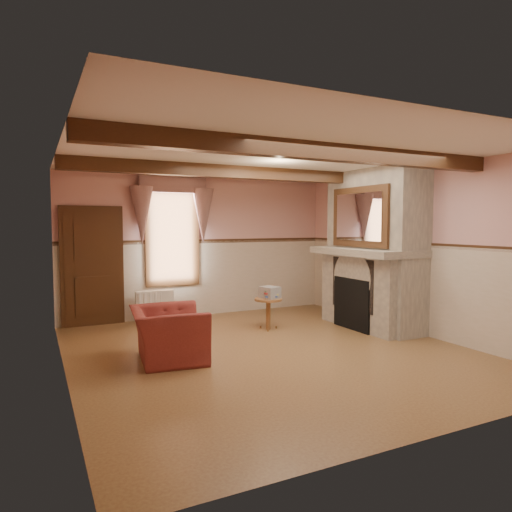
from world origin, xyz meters
name	(u,v)px	position (x,y,z in m)	size (l,w,h in m)	color
floor	(271,351)	(0.00, 0.00, 0.00)	(5.50, 6.00, 0.01)	brown
ceiling	(271,156)	(0.00, 0.00, 2.80)	(5.50, 6.00, 0.01)	silver
wall_back	(201,246)	(0.00, 3.00, 1.40)	(5.50, 0.02, 2.80)	#D49993
wall_front	(438,277)	(0.00, -3.00, 1.40)	(5.50, 0.02, 2.80)	#D49993
wall_left	(63,262)	(-2.75, 0.00, 1.40)	(0.02, 6.00, 2.80)	#D49993
wall_right	(414,250)	(2.75, 0.00, 1.40)	(0.02, 6.00, 2.80)	#D49993
wainscot	(271,300)	(0.00, 0.00, 0.75)	(5.50, 6.00, 1.50)	beige
chair_rail	(271,248)	(0.00, 0.00, 1.50)	(5.50, 6.00, 0.08)	black
firebox	(355,304)	(2.00, 0.60, 0.45)	(0.20, 0.95, 0.90)	black
armchair	(168,334)	(-1.45, 0.24, 0.36)	(1.09, 0.95, 0.71)	maroon
side_table	(268,314)	(0.61, 1.24, 0.28)	(0.48, 0.48, 0.55)	brown
book_stack	(270,292)	(0.65, 1.26, 0.65)	(0.26, 0.32, 0.20)	#B7AD8C
radiator	(155,306)	(-1.03, 2.70, 0.30)	(0.70, 0.18, 0.60)	silver
bowl	(360,245)	(2.24, 0.80, 1.46)	(0.36, 0.36, 0.09)	brown
mantel_clock	(342,241)	(2.24, 1.32, 1.52)	(0.14, 0.24, 0.20)	#301D0D
oil_lamp	(359,240)	(2.24, 0.81, 1.56)	(0.11, 0.11, 0.28)	#B48332
candle_red	(394,245)	(2.24, -0.08, 1.50)	(0.06, 0.06, 0.16)	maroon
jar_yellow	(385,246)	(2.24, 0.14, 1.48)	(0.06, 0.06, 0.12)	gold
fireplace	(375,249)	(2.42, 0.60, 1.40)	(0.85, 2.00, 2.80)	gray
mantel	(367,252)	(2.24, 0.60, 1.36)	(1.05, 2.05, 0.12)	gray
overmantel_mirror	(359,217)	(2.06, 0.60, 1.97)	(0.06, 1.44, 1.04)	silver
door	(92,268)	(-2.10, 2.94, 1.05)	(1.10, 0.10, 2.10)	black
window	(172,234)	(-0.60, 2.97, 1.65)	(1.06, 0.08, 2.02)	white
window_drapes	(173,203)	(-0.60, 2.88, 2.25)	(1.30, 0.14, 1.40)	gray
ceiling_beam_front	(319,151)	(0.00, -1.20, 2.70)	(5.50, 0.18, 0.20)	black
ceiling_beam_back	(237,172)	(0.00, 1.20, 2.70)	(5.50, 0.18, 0.20)	black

